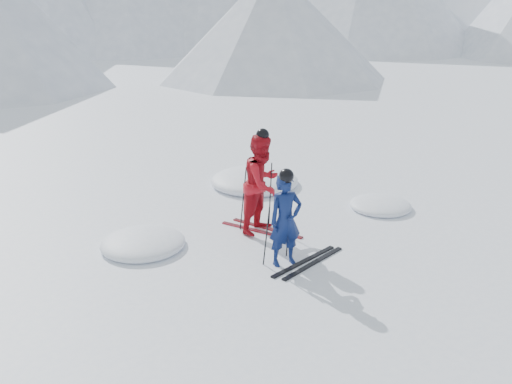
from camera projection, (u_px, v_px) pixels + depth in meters
ground at (348, 232)px, 11.06m from camera, size 160.00×160.00×0.00m
skier_blue at (285, 220)px, 9.47m from camera, size 0.67×0.50×1.67m
skier_red at (262, 184)px, 10.83m from camera, size 1.21×1.10×2.03m
pole_blue_left at (266, 236)px, 9.52m from camera, size 0.11×0.08×1.11m
pole_blue_right at (288, 227)px, 9.89m from camera, size 0.11×0.07×1.11m
pole_red_left at (243, 199)px, 10.99m from camera, size 0.13×0.10×1.35m
pole_red_right at (270, 195)px, 11.22m from camera, size 0.13×0.09×1.35m
ski_worn_left at (257, 231)px, 11.10m from camera, size 0.81×1.57×0.03m
ski_worn_right at (267, 228)px, 11.23m from camera, size 0.70×1.62×0.03m
ski_loose_a at (304, 261)px, 9.79m from camera, size 1.68×0.46×0.03m
ski_loose_b at (313, 263)px, 9.73m from camera, size 1.67×0.52×0.03m
snow_lumps at (251, 200)px, 12.89m from camera, size 6.84×4.81×0.49m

